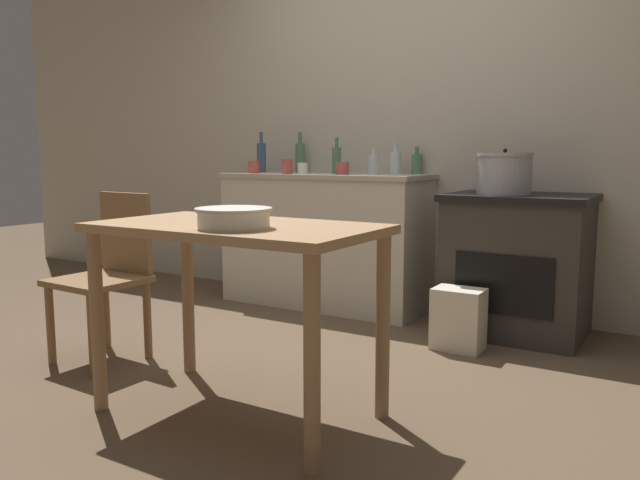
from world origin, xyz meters
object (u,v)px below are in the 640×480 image
at_px(chair, 109,271).
at_px(stock_pot, 504,173).
at_px(cup_right, 254,167).
at_px(cup_end_right, 303,168).
at_px(mixing_bowl_large, 234,217).
at_px(cup_far_right, 287,166).
at_px(flour_sack, 458,319).
at_px(bottle_mid_left, 300,157).
at_px(bottle_far_left, 417,164).
at_px(stove, 517,264).
at_px(cup_mid_right, 342,169).
at_px(bottle_center, 261,157).
at_px(bottle_left, 373,164).
at_px(bottle_center_right, 337,160).
at_px(work_table, 237,255).
at_px(bottle_center_left, 395,162).

distance_m(chair, stock_pot, 2.21).
height_order(cup_right, cup_end_right, cup_right).
height_order(mixing_bowl_large, cup_far_right, cup_far_right).
xyz_separation_m(chair, cup_end_right, (0.27, 1.40, 0.50)).
bearing_deg(flour_sack, bottle_mid_left, 154.38).
distance_m(bottle_far_left, cup_far_right, 0.87).
xyz_separation_m(stove, cup_far_right, (-1.52, -0.14, 0.55)).
bearing_deg(cup_far_right, chair, -96.34).
bearing_deg(cup_mid_right, bottle_center, 165.73).
bearing_deg(cup_far_right, flour_sack, -13.98).
bearing_deg(bottle_left, stove, -5.64).
relative_size(mixing_bowl_large, bottle_mid_left, 0.96).
height_order(bottle_center, bottle_center_right, bottle_center).
relative_size(flour_sack, bottle_far_left, 1.83).
distance_m(bottle_left, bottle_center, 0.93).
bearing_deg(bottle_center, flour_sack, -18.76).
distance_m(chair, cup_right, 1.48).
height_order(chair, bottle_center_right, bottle_center_right).
xyz_separation_m(flour_sack, bottle_far_left, (-0.55, 0.72, 0.82)).
xyz_separation_m(mixing_bowl_large, cup_right, (-1.22, 1.73, 0.14)).
distance_m(bottle_mid_left, cup_right, 0.41).
relative_size(stove, stock_pot, 2.62).
height_order(work_table, bottle_mid_left, bottle_mid_left).
xyz_separation_m(work_table, chair, (-1.00, 0.22, -0.20)).
height_order(bottle_center, cup_far_right, bottle_center).
height_order(mixing_bowl_large, bottle_center, bottle_center).
bearing_deg(cup_far_right, mixing_bowl_large, -61.48).
xyz_separation_m(mixing_bowl_large, bottle_mid_left, (-1.08, 2.11, 0.21)).
height_order(chair, stock_pot, stock_pot).
relative_size(stove, cup_right, 9.55).
distance_m(bottle_far_left, cup_right, 1.12).
xyz_separation_m(bottle_mid_left, cup_end_right, (0.25, -0.36, -0.08)).
bearing_deg(bottle_center_right, bottle_center, 178.62).
relative_size(chair, bottle_center, 2.87).
distance_m(work_table, cup_far_right, 1.84).
height_order(bottle_left, cup_far_right, bottle_left).
height_order(stove, bottle_far_left, bottle_far_left).
distance_m(bottle_center_left, bottle_center_right, 0.41).
bearing_deg(flour_sack, stove, 68.44).
height_order(work_table, bottle_center_left, bottle_center_left).
distance_m(stock_pot, cup_right, 1.72).
distance_m(work_table, bottle_mid_left, 2.24).
relative_size(chair, stock_pot, 2.72).
xyz_separation_m(bottle_far_left, cup_far_right, (-0.77, -0.39, -0.02)).
xyz_separation_m(work_table, cup_far_right, (-0.85, 1.61, 0.31)).
bearing_deg(bottle_center_left, cup_end_right, -150.00).
distance_m(bottle_center, cup_far_right, 0.48).
xyz_separation_m(mixing_bowl_large, cup_end_right, (-0.82, 1.75, 0.14)).
relative_size(bottle_far_left, bottle_center_right, 0.74).
xyz_separation_m(work_table, mixing_bowl_large, (0.09, -0.13, 0.17)).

